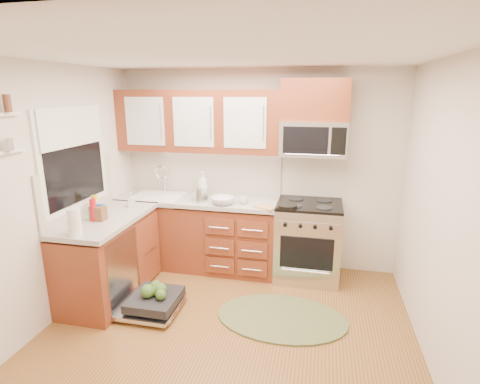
% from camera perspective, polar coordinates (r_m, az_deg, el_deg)
% --- Properties ---
extents(floor, '(3.50, 3.50, 0.00)m').
position_cam_1_polar(floor, '(3.72, -2.44, -21.65)').
color(floor, brown).
rests_on(floor, ground).
extents(ceiling, '(3.50, 3.50, 0.00)m').
position_cam_1_polar(ceiling, '(3.00, -3.00, 20.30)').
color(ceiling, white).
rests_on(ceiling, ground).
extents(wall_back, '(3.50, 0.04, 2.50)m').
position_cam_1_polar(wall_back, '(4.80, 2.75, 3.29)').
color(wall_back, beige).
rests_on(wall_back, ground).
extents(wall_front, '(3.50, 0.04, 2.50)m').
position_cam_1_polar(wall_front, '(1.69, -19.46, -21.13)').
color(wall_front, beige).
rests_on(wall_front, ground).
extents(wall_left, '(0.04, 3.50, 2.50)m').
position_cam_1_polar(wall_left, '(3.96, -27.95, -1.00)').
color(wall_left, beige).
rests_on(wall_left, ground).
extents(wall_right, '(0.04, 3.50, 2.50)m').
position_cam_1_polar(wall_right, '(3.19, 29.41, -4.74)').
color(wall_right, beige).
rests_on(wall_right, ground).
extents(base_cabinet_back, '(2.05, 0.60, 0.85)m').
position_cam_1_polar(base_cabinet_back, '(4.93, -6.37, -6.49)').
color(base_cabinet_back, maroon).
rests_on(base_cabinet_back, ground).
extents(base_cabinet_left, '(0.60, 1.25, 0.85)m').
position_cam_1_polar(base_cabinet_left, '(4.45, -19.28, -9.69)').
color(base_cabinet_left, maroon).
rests_on(base_cabinet_left, ground).
extents(countertop_back, '(2.07, 0.64, 0.05)m').
position_cam_1_polar(countertop_back, '(4.77, -6.57, -1.21)').
color(countertop_back, beige).
rests_on(countertop_back, base_cabinet_back).
extents(countertop_left, '(0.64, 1.27, 0.05)m').
position_cam_1_polar(countertop_left, '(4.28, -19.71, -3.91)').
color(countertop_left, beige).
rests_on(countertop_left, base_cabinet_left).
extents(backsplash_back, '(2.05, 0.02, 0.57)m').
position_cam_1_polar(backsplash_back, '(4.96, -5.58, 3.16)').
color(backsplash_back, beige).
rests_on(backsplash_back, ground).
extents(backsplash_left, '(0.02, 1.25, 0.57)m').
position_cam_1_polar(backsplash_left, '(4.36, -23.36, 0.32)').
color(backsplash_left, beige).
rests_on(backsplash_left, ground).
extents(upper_cabinets, '(2.05, 0.35, 0.75)m').
position_cam_1_polar(upper_cabinets, '(4.72, -6.39, 10.69)').
color(upper_cabinets, maroon).
rests_on(upper_cabinets, ground).
extents(cabinet_over_mw, '(0.76, 0.35, 0.47)m').
position_cam_1_polar(cabinet_over_mw, '(4.46, 11.39, 13.59)').
color(cabinet_over_mw, maroon).
rests_on(cabinet_over_mw, ground).
extents(range, '(0.76, 0.64, 0.95)m').
position_cam_1_polar(range, '(4.65, 10.29, -7.31)').
color(range, silver).
rests_on(range, ground).
extents(microwave, '(0.76, 0.38, 0.40)m').
position_cam_1_polar(microwave, '(4.47, 11.09, 8.00)').
color(microwave, silver).
rests_on(microwave, ground).
extents(sink, '(0.62, 0.50, 0.26)m').
position_cam_1_polar(sink, '(4.97, -12.35, -2.00)').
color(sink, white).
rests_on(sink, ground).
extents(dishwasher, '(0.70, 0.60, 0.20)m').
position_cam_1_polar(dishwasher, '(4.16, -13.33, -16.08)').
color(dishwasher, silver).
rests_on(dishwasher, ground).
extents(window, '(0.03, 1.05, 1.05)m').
position_cam_1_polar(window, '(4.27, -24.03, 4.65)').
color(window, white).
rests_on(window, ground).
extents(window_blind, '(0.02, 0.96, 0.40)m').
position_cam_1_polar(window_blind, '(4.22, -24.23, 9.05)').
color(window_blind, white).
rests_on(window_blind, ground).
extents(shelf_upper, '(0.04, 0.40, 0.03)m').
position_cam_1_polar(shelf_upper, '(3.57, -32.77, 9.91)').
color(shelf_upper, white).
rests_on(shelf_upper, ground).
extents(shelf_lower, '(0.04, 0.40, 0.03)m').
position_cam_1_polar(shelf_lower, '(3.59, -32.10, 5.17)').
color(shelf_lower, white).
rests_on(shelf_lower, ground).
extents(rug, '(1.47, 1.11, 0.02)m').
position_cam_1_polar(rug, '(4.02, 6.36, -18.48)').
color(rug, '#526037').
rests_on(rug, ground).
extents(skillet, '(0.27, 0.27, 0.04)m').
position_cam_1_polar(skillet, '(4.27, 7.13, -2.16)').
color(skillet, black).
rests_on(skillet, range).
extents(stock_pot, '(0.24, 0.24, 0.12)m').
position_cam_1_polar(stock_pot, '(4.65, -6.01, -0.48)').
color(stock_pot, silver).
rests_on(stock_pot, countertop_back).
extents(cutting_board, '(0.29, 0.24, 0.02)m').
position_cam_1_polar(cutting_board, '(4.34, 3.85, -2.29)').
color(cutting_board, tan).
rests_on(cutting_board, countertop_back).
extents(canister, '(0.15, 0.15, 0.18)m').
position_cam_1_polar(canister, '(4.53, -6.22, -0.55)').
color(canister, silver).
rests_on(canister, countertop_back).
extents(paper_towel_roll, '(0.14, 0.14, 0.27)m').
position_cam_1_polar(paper_towel_roll, '(3.80, -23.92, -4.20)').
color(paper_towel_roll, white).
rests_on(paper_towel_roll, countertop_left).
extents(mustard_bottle, '(0.08, 0.08, 0.21)m').
position_cam_1_polar(mustard_bottle, '(4.40, -21.20, -1.79)').
color(mustard_bottle, yellow).
rests_on(mustard_bottle, countertop_left).
extents(red_bottle, '(0.08, 0.08, 0.24)m').
position_cam_1_polar(red_bottle, '(4.15, -21.45, -2.56)').
color(red_bottle, red).
rests_on(red_bottle, countertop_left).
extents(wooden_box, '(0.15, 0.11, 0.15)m').
position_cam_1_polar(wooden_box, '(4.17, -20.78, -3.05)').
color(wooden_box, brown).
rests_on(wooden_box, countertop_left).
extents(blue_carton, '(0.11, 0.08, 0.16)m').
position_cam_1_polar(blue_carton, '(4.20, -20.70, -2.83)').
color(blue_carton, '#2357A4').
rests_on(blue_carton, countertop_left).
extents(bowl_a, '(0.28, 0.28, 0.07)m').
position_cam_1_polar(bowl_a, '(4.53, -2.67, -1.21)').
color(bowl_a, '#999999').
rests_on(bowl_a, countertop_back).
extents(bowl_b, '(0.28, 0.28, 0.09)m').
position_cam_1_polar(bowl_b, '(4.46, -2.65, -1.33)').
color(bowl_b, '#999999').
rests_on(bowl_b, countertop_back).
extents(cup, '(0.12, 0.12, 0.09)m').
position_cam_1_polar(cup, '(4.48, 0.51, -1.23)').
color(cup, '#999999').
rests_on(cup, countertop_back).
extents(soap_bottle_a, '(0.14, 0.14, 0.33)m').
position_cam_1_polar(soap_bottle_a, '(4.75, -5.67, 1.15)').
color(soap_bottle_a, '#999999').
rests_on(soap_bottle_a, countertop_back).
extents(soap_bottle_b, '(0.10, 0.10, 0.17)m').
position_cam_1_polar(soap_bottle_b, '(4.53, -16.22, -1.12)').
color(soap_bottle_b, '#999999').
rests_on(soap_bottle_b, countertop_left).
extents(soap_bottle_c, '(0.15, 0.15, 0.15)m').
position_cam_1_polar(soap_bottle_c, '(4.39, -21.00, -2.17)').
color(soap_bottle_c, '#999999').
rests_on(soap_bottle_c, countertop_left).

